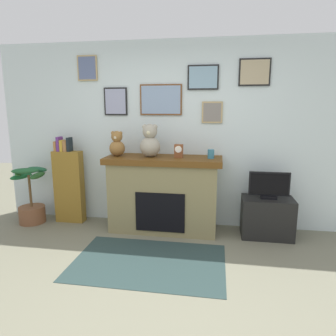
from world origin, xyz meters
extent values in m
plane|color=#6F6D59|center=(0.00, 0.00, 0.00)|extent=(12.00, 12.00, 0.00)
cube|color=silver|center=(0.00, 2.00, 1.30)|extent=(5.20, 0.12, 2.60)
cube|color=brown|center=(-0.19, 1.93, 1.80)|extent=(0.59, 0.02, 0.42)
cube|color=#7F97B6|center=(-0.19, 1.91, 1.80)|extent=(0.55, 0.00, 0.38)
cube|color=tan|center=(0.53, 1.93, 1.63)|extent=(0.28, 0.02, 0.29)
cube|color=slate|center=(0.53, 1.91, 1.63)|extent=(0.24, 0.00, 0.25)
cube|color=black|center=(-0.84, 1.93, 1.77)|extent=(0.34, 0.02, 0.39)
cube|color=#9399B7|center=(-0.84, 1.91, 1.77)|extent=(0.30, 0.00, 0.35)
cube|color=tan|center=(-1.25, 1.93, 2.24)|extent=(0.29, 0.02, 0.35)
cube|color=slate|center=(-1.25, 1.91, 2.24)|extent=(0.25, 0.00, 0.31)
cube|color=black|center=(1.06, 1.93, 2.14)|extent=(0.40, 0.02, 0.35)
cube|color=tan|center=(1.06, 1.91, 2.14)|extent=(0.36, 0.00, 0.31)
cube|color=black|center=(0.39, 1.93, 2.09)|extent=(0.42, 0.02, 0.32)
cube|color=#7DA1B7|center=(0.39, 1.91, 2.09)|extent=(0.38, 0.00, 0.28)
cube|color=olive|center=(-0.10, 1.66, 0.48)|extent=(1.45, 0.55, 0.95)
cube|color=#5A3713|center=(-0.10, 1.66, 0.99)|extent=(1.57, 0.61, 0.08)
cube|color=black|center=(-0.10, 1.38, 0.34)|extent=(0.65, 0.02, 0.52)
cube|color=olive|center=(-1.54, 1.74, 0.53)|extent=(0.42, 0.16, 1.07)
cube|color=#A06936|center=(-1.70, 1.74, 1.14)|extent=(0.04, 0.13, 0.14)
cube|color=#5E2D7A|center=(-1.65, 1.74, 1.17)|extent=(0.04, 0.13, 0.21)
cube|color=gold|center=(-1.60, 1.74, 1.15)|extent=(0.04, 0.13, 0.16)
cube|color=#9A6739|center=(-1.55, 1.74, 1.15)|extent=(0.05, 0.13, 0.16)
cube|color=black|center=(-1.49, 1.74, 1.17)|extent=(0.04, 0.13, 0.20)
cylinder|color=brown|center=(-2.09, 1.59, 0.12)|extent=(0.37, 0.37, 0.25)
cylinder|color=brown|center=(-2.09, 1.59, 0.49)|extent=(0.04, 0.04, 0.48)
ellipsoid|color=#275A29|center=(-1.95, 1.60, 0.72)|extent=(0.11, 0.36, 0.08)
ellipsoid|color=#1F5637|center=(-2.06, 1.76, 0.78)|extent=(0.37, 0.16, 0.08)
ellipsoid|color=#1C6635|center=(-2.25, 1.65, 0.69)|extent=(0.21, 0.37, 0.08)
ellipsoid|color=#256228|center=(-2.20, 1.54, 0.78)|extent=(0.24, 0.37, 0.08)
ellipsoid|color=#1F542D|center=(-2.02, 1.42, 0.83)|extent=(0.37, 0.23, 0.08)
cube|color=black|center=(1.29, 1.64, 0.26)|extent=(0.66, 0.40, 0.53)
cube|color=black|center=(1.29, 1.64, 0.55)|extent=(0.20, 0.14, 0.04)
cube|color=black|center=(1.29, 1.64, 0.72)|extent=(0.51, 0.03, 0.31)
cube|color=black|center=(1.29, 1.62, 0.72)|extent=(0.47, 0.00, 0.27)
cube|color=#273A38|center=(-0.10, 0.71, 0.00)|extent=(1.68, 1.10, 0.01)
cylinder|color=teal|center=(0.53, 1.64, 1.09)|extent=(0.09, 0.09, 0.12)
cube|color=brown|center=(0.11, 1.64, 1.12)|extent=(0.11, 0.08, 0.18)
cylinder|color=white|center=(0.11, 1.60, 1.15)|extent=(0.09, 0.01, 0.09)
sphere|color=olive|center=(-0.75, 1.64, 1.14)|extent=(0.21, 0.21, 0.21)
sphere|color=olive|center=(-0.75, 1.64, 1.30)|extent=(0.15, 0.15, 0.15)
sphere|color=olive|center=(-0.80, 1.64, 1.35)|extent=(0.05, 0.05, 0.05)
sphere|color=olive|center=(-0.69, 1.64, 1.35)|extent=(0.05, 0.05, 0.05)
sphere|color=beige|center=(-0.75, 1.58, 1.29)|extent=(0.05, 0.05, 0.05)
sphere|color=#9C9683|center=(-0.28, 1.64, 1.17)|extent=(0.28, 0.28, 0.28)
sphere|color=#9C9683|center=(-0.28, 1.64, 1.38)|extent=(0.20, 0.20, 0.20)
sphere|color=#9C9683|center=(-0.35, 1.64, 1.44)|extent=(0.07, 0.07, 0.07)
sphere|color=#9C9683|center=(-0.21, 1.64, 1.44)|extent=(0.07, 0.07, 0.07)
sphere|color=beige|center=(-0.28, 1.56, 1.37)|extent=(0.06, 0.06, 0.06)
camera|label=1|loc=(0.61, -2.31, 1.69)|focal=32.32mm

